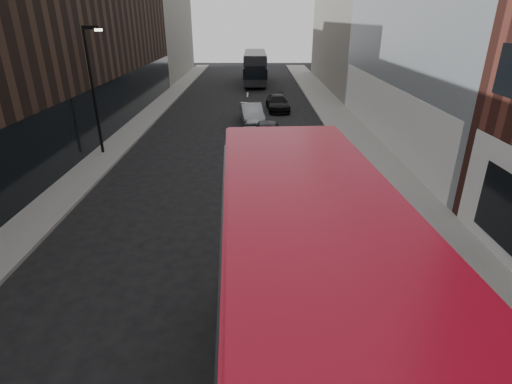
{
  "coord_description": "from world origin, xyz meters",
  "views": [
    {
      "loc": [
        0.83,
        -4.82,
        7.57
      ],
      "look_at": [
        0.85,
        6.7,
        2.5
      ],
      "focal_mm": 28.0,
      "sensor_mm": 36.0,
      "label": 1
    }
  ],
  "objects_px": {
    "street_lamp": "(93,83)",
    "car_a": "(268,133)",
    "car_c": "(278,103)",
    "grey_bus": "(255,67)",
    "car_b": "(252,114)"
  },
  "relations": [
    {
      "from": "street_lamp",
      "to": "car_a",
      "type": "bearing_deg",
      "value": 11.48
    },
    {
      "from": "car_b",
      "to": "car_c",
      "type": "bearing_deg",
      "value": 56.89
    },
    {
      "from": "grey_bus",
      "to": "car_b",
      "type": "xyz_separation_m",
      "value": [
        -0.26,
        -20.16,
        -1.23
      ]
    },
    {
      "from": "car_a",
      "to": "car_c",
      "type": "distance_m",
      "value": 10.33
    },
    {
      "from": "street_lamp",
      "to": "car_a",
      "type": "distance_m",
      "value": 10.62
    },
    {
      "from": "street_lamp",
      "to": "car_a",
      "type": "height_order",
      "value": "street_lamp"
    },
    {
      "from": "car_b",
      "to": "car_c",
      "type": "xyz_separation_m",
      "value": [
        2.24,
        4.58,
        -0.09
      ]
    },
    {
      "from": "street_lamp",
      "to": "car_c",
      "type": "relative_size",
      "value": 1.56
    },
    {
      "from": "street_lamp",
      "to": "car_c",
      "type": "distance_m",
      "value": 16.85
    },
    {
      "from": "grey_bus",
      "to": "car_a",
      "type": "xyz_separation_m",
      "value": [
        0.83,
        -25.85,
        -1.24
      ]
    },
    {
      "from": "car_a",
      "to": "car_b",
      "type": "height_order",
      "value": "car_b"
    },
    {
      "from": "car_c",
      "to": "street_lamp",
      "type": "bearing_deg",
      "value": -135.55
    },
    {
      "from": "street_lamp",
      "to": "grey_bus",
      "type": "bearing_deg",
      "value": 72.06
    },
    {
      "from": "street_lamp",
      "to": "car_c",
      "type": "height_order",
      "value": "street_lamp"
    },
    {
      "from": "car_c",
      "to": "car_a",
      "type": "bearing_deg",
      "value": -100.08
    }
  ]
}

